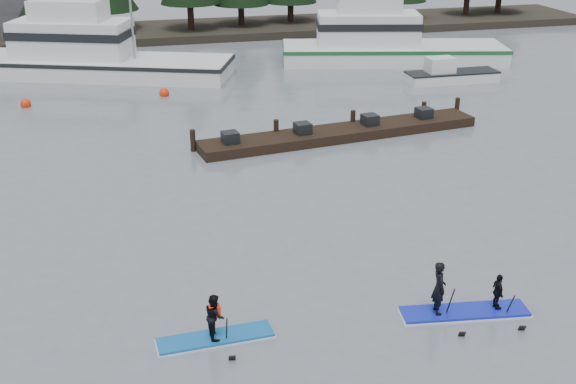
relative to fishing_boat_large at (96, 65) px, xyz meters
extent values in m
plane|color=slate|center=(6.31, -29.71, -0.68)|extent=(160.00, 160.00, 0.00)
cube|color=#2D281E|center=(6.31, 12.29, -0.38)|extent=(70.00, 8.00, 0.60)
cube|color=white|center=(0.46, -0.18, -0.57)|extent=(16.24, 9.80, 2.10)
cube|color=white|center=(-1.30, 0.51, 1.61)|extent=(7.74, 5.51, 2.27)
cylinder|color=gray|center=(-0.28, 0.11, 3.98)|extent=(0.14, 0.14, 7.00)
cube|color=white|center=(19.52, -0.95, -0.57)|extent=(15.40, 7.58, 2.12)
cube|color=white|center=(17.79, -0.53, 1.55)|extent=(7.20, 4.52, 2.12)
cube|color=white|center=(20.89, -7.02, -0.35)|extent=(5.60, 1.74, 0.65)
cube|color=black|center=(11.05, -15.41, -0.45)|extent=(13.92, 3.68, 0.46)
sphere|color=red|center=(3.64, -5.80, -0.68)|extent=(0.57, 0.57, 0.57)
sphere|color=red|center=(-3.83, -6.18, -0.68)|extent=(0.57, 0.57, 0.57)
cube|color=#1261AA|center=(2.63, -30.36, -0.62)|extent=(3.08, 0.88, 0.11)
imported|color=black|center=(2.63, -30.36, 0.06)|extent=(0.50, 0.62, 1.24)
cube|color=#FF3A15|center=(2.63, -30.36, 0.21)|extent=(0.31, 0.21, 0.32)
cylinder|color=black|center=(2.89, -30.57, -0.40)|extent=(0.12, 0.88, 1.49)
cube|color=#1424BF|center=(9.54, -30.85, -0.61)|extent=(3.62, 1.31, 0.12)
imported|color=black|center=(8.75, -30.74, 0.22)|extent=(0.44, 0.61, 1.55)
cylinder|color=black|center=(8.96, -30.99, -0.22)|extent=(0.29, 0.91, 1.59)
imported|color=black|center=(10.43, -30.97, -0.02)|extent=(0.34, 0.65, 1.06)
cylinder|color=black|center=(10.65, -31.23, -0.49)|extent=(0.26, 0.82, 1.42)
camera|label=1|loc=(0.51, -46.24, 10.28)|focal=45.00mm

